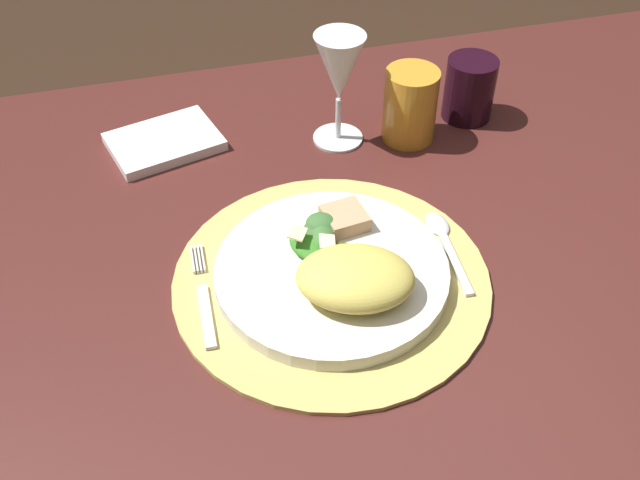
{
  "coord_description": "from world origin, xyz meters",
  "views": [
    {
      "loc": [
        -0.24,
        -0.66,
        1.37
      ],
      "look_at": [
        -0.07,
        -0.04,
        0.77
      ],
      "focal_mm": 41.76,
      "sensor_mm": 36.0,
      "label": 1
    }
  ],
  "objects": [
    {
      "name": "spoon",
      "position": [
        0.08,
        -0.06,
        0.76
      ],
      "size": [
        0.03,
        0.14,
        0.01
      ],
      "color": "silver",
      "rests_on": "placemat"
    },
    {
      "name": "placemat",
      "position": [
        -0.07,
        -0.09,
        0.75
      ],
      "size": [
        0.36,
        0.36,
        0.01
      ],
      "primitive_type": "cylinder",
      "color": "tan",
      "rests_on": "dining_table"
    },
    {
      "name": "amber_tumbler",
      "position": [
        0.11,
        0.16,
        0.8
      ],
      "size": [
        0.07,
        0.07,
        0.1
      ],
      "primitive_type": "cylinder",
      "color": "orange",
      "rests_on": "dining_table"
    },
    {
      "name": "pasta_serving",
      "position": [
        -0.06,
        -0.13,
        0.8
      ],
      "size": [
        0.15,
        0.13,
        0.04
      ],
      "primitive_type": "ellipsoid",
      "rotation": [
        0.0,
        0.0,
        2.83
      ],
      "color": "#DDC857",
      "rests_on": "dinner_plate"
    },
    {
      "name": "napkin",
      "position": [
        -0.22,
        0.22,
        0.76
      ],
      "size": [
        0.17,
        0.14,
        0.01
      ],
      "primitive_type": "cube",
      "rotation": [
        0.0,
        0.0,
        0.26
      ],
      "color": "white",
      "rests_on": "dining_table"
    },
    {
      "name": "dark_tumbler",
      "position": [
        0.21,
        0.19,
        0.79
      ],
      "size": [
        0.07,
        0.07,
        0.09
      ],
      "primitive_type": "cylinder",
      "color": "black",
      "rests_on": "dining_table"
    },
    {
      "name": "bread_piece",
      "position": [
        -0.04,
        -0.03,
        0.78
      ],
      "size": [
        0.05,
        0.05,
        0.02
      ],
      "primitive_type": "cube",
      "rotation": [
        0.0,
        0.0,
        3.28
      ],
      "color": "tan",
      "rests_on": "dinner_plate"
    },
    {
      "name": "dining_table",
      "position": [
        0.0,
        0.0,
        0.6
      ],
      "size": [
        1.47,
        0.83,
        0.75
      ],
      "color": "#4B201D",
      "rests_on": "ground"
    },
    {
      "name": "salad_greens",
      "position": [
        -0.07,
        -0.05,
        0.78
      ],
      "size": [
        0.08,
        0.09,
        0.03
      ],
      "color": "#505B19",
      "rests_on": "dinner_plate"
    },
    {
      "name": "dinner_plate",
      "position": [
        -0.07,
        -0.09,
        0.76
      ],
      "size": [
        0.27,
        0.27,
        0.02
      ],
      "primitive_type": "cylinder",
      "color": "silver",
      "rests_on": "placemat"
    },
    {
      "name": "wine_glass",
      "position": [
        0.02,
        0.18,
        0.86
      ],
      "size": [
        0.07,
        0.07,
        0.16
      ],
      "color": "silver",
      "rests_on": "dining_table"
    },
    {
      "name": "fork",
      "position": [
        -0.22,
        -0.09,
        0.76
      ],
      "size": [
        0.02,
        0.16,
        0.0
      ],
      "color": "silver",
      "rests_on": "placemat"
    }
  ]
}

